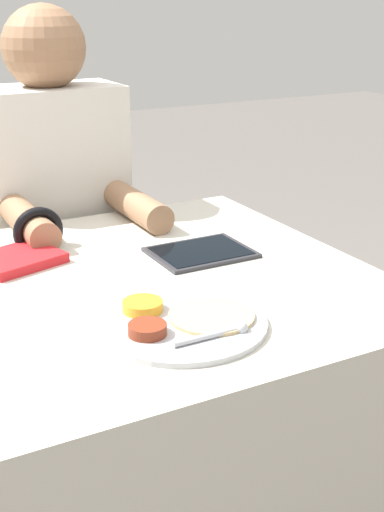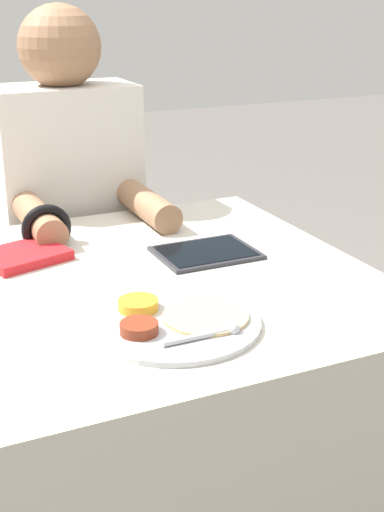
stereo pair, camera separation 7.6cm
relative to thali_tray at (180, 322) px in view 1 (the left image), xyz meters
The scene contains 5 objects.
dining_table 0.43m from the thali_tray, 107.68° to the left, with size 1.07×0.87×0.71m.
thali_tray is the anchor object (origin of this frame).
red_notebook 0.44m from the thali_tray, 111.05° to the left, with size 0.19×0.17×0.02m.
tablet_device 0.34m from the thali_tray, 55.15° to the left, with size 0.20×0.16×0.01m.
person_diner 0.79m from the thali_tray, 86.88° to the left, with size 0.36×0.47×1.21m.
Camera 1 is at (-0.42, -1.16, 1.23)m, focal length 50.00 mm.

